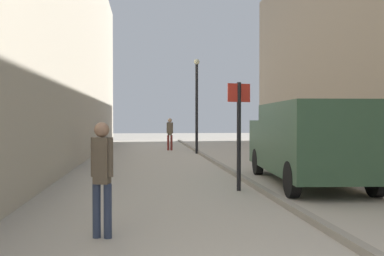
% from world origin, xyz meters
% --- Properties ---
extents(ground_plane, '(80.00, 80.00, 0.00)m').
position_xyz_m(ground_plane, '(0.00, 12.00, 0.00)').
color(ground_plane, '#A8A093').
extents(building_facade_left, '(3.63, 40.00, 9.97)m').
position_xyz_m(building_facade_left, '(-5.41, 12.00, 4.98)').
color(building_facade_left, '#BCB29E').
rests_on(building_facade_left, ground_plane).
extents(kerb_strip, '(0.16, 40.00, 0.12)m').
position_xyz_m(kerb_strip, '(1.58, 12.00, 0.06)').
color(kerb_strip, gray).
rests_on(kerb_strip, ground_plane).
extents(pedestrian_main_foreground, '(0.32, 0.23, 1.67)m').
position_xyz_m(pedestrian_main_foreground, '(-1.79, 4.16, 0.96)').
color(pedestrian_main_foreground, '#2D3851').
rests_on(pedestrian_main_foreground, ground_plane).
extents(pedestrian_mid_block, '(0.35, 0.23, 1.79)m').
position_xyz_m(pedestrian_mid_block, '(0.25, 21.65, 1.03)').
color(pedestrian_mid_block, maroon).
rests_on(pedestrian_mid_block, ground_plane).
extents(delivery_van, '(2.48, 5.72, 2.13)m').
position_xyz_m(delivery_van, '(3.11, 8.80, 1.16)').
color(delivery_van, '#335138').
rests_on(delivery_van, ground_plane).
extents(street_sign_post, '(0.58, 0.20, 2.60)m').
position_xyz_m(street_sign_post, '(1.08, 7.96, 1.55)').
color(street_sign_post, black).
rests_on(street_sign_post, ground_plane).
extents(lamp_post, '(0.28, 0.28, 4.76)m').
position_xyz_m(lamp_post, '(1.46, 19.24, 2.72)').
color(lamp_post, black).
rests_on(lamp_post, ground_plane).
extents(bicycle_leaning, '(0.26, 1.77, 0.98)m').
position_xyz_m(bicycle_leaning, '(-2.70, 13.75, 0.38)').
color(bicycle_leaning, black).
rests_on(bicycle_leaning, ground_plane).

